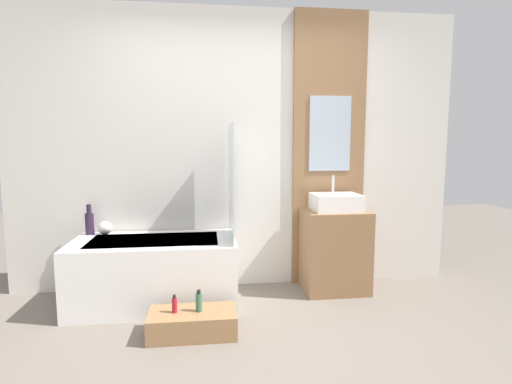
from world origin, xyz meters
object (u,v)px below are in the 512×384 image
at_px(bathtub, 155,271).
at_px(sink, 336,202).
at_px(vase_round_light, 105,228).
at_px(wooden_step_bench, 193,323).
at_px(vase_tall_dark, 90,222).
at_px(bottle_soap_primary, 175,305).
at_px(bottle_soap_secondary, 199,302).

xyz_separation_m(bathtub, sink, (1.62, 0.12, 0.55)).
xyz_separation_m(bathtub, vase_round_light, (-0.46, 0.25, 0.34)).
distance_m(wooden_step_bench, vase_tall_dark, 1.41).
xyz_separation_m(bottle_soap_primary, bottle_soap_secondary, (0.17, -0.00, 0.01)).
bearing_deg(vase_round_light, bathtub, -28.46).
relative_size(wooden_step_bench, sink, 1.47).
distance_m(wooden_step_bench, bottle_soap_secondary, 0.16).
height_order(bathtub, sink, sink).
bearing_deg(bottle_soap_secondary, wooden_step_bench, 180.00).
bearing_deg(bathtub, vase_round_light, 151.54).
distance_m(vase_tall_dark, vase_round_light, 0.15).
distance_m(sink, bottle_soap_secondary, 1.55).
bearing_deg(bottle_soap_secondary, vase_round_light, 134.30).
bearing_deg(bottle_soap_primary, wooden_step_bench, -0.00).
height_order(sink, bottle_soap_primary, sink).
xyz_separation_m(bathtub, bottle_soap_primary, (0.21, -0.61, -0.05)).
xyz_separation_m(bathtub, vase_tall_dark, (-0.59, 0.27, 0.39)).
xyz_separation_m(bathtub, bottle_soap_secondary, (0.38, -0.61, -0.04)).
bearing_deg(bottle_soap_secondary, bathtub, 121.90).
distance_m(vase_round_light, bottle_soap_primary, 1.15).
distance_m(bathtub, sink, 1.71).
xyz_separation_m(vase_tall_dark, bottle_soap_primary, (0.80, -0.88, -0.44)).
distance_m(bathtub, bottle_soap_secondary, 0.72).
bearing_deg(bathtub, sink, 4.15).
relative_size(wooden_step_bench, bottle_soap_primary, 4.81).
bearing_deg(wooden_step_bench, sink, 29.50).
relative_size(bathtub, bottle_soap_secondary, 8.61).
height_order(vase_tall_dark, vase_round_light, vase_tall_dark).
bearing_deg(vase_tall_dark, bathtub, -24.53).
bearing_deg(vase_round_light, bottle_soap_secondary, -45.70).
xyz_separation_m(vase_tall_dark, vase_round_light, (0.14, -0.02, -0.05)).
bearing_deg(bottle_soap_secondary, sink, 30.42).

